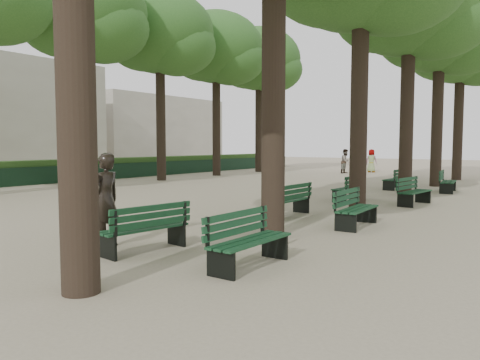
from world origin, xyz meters
The scene contains 22 objects.
ground centered at (0.00, 0.00, 0.00)m, with size 120.00×120.00×0.00m, color tan.
tree_central_4 centered at (1.50, 18.00, 7.65)m, with size 6.00×6.00×9.95m.
tree_central_5 centered at (1.50, 23.00, 7.65)m, with size 6.00×6.00×9.95m.
tree_far_2 centered at (-12.00, 8.00, 8.14)m, with size 6.00×6.00×10.45m.
tree_far_3 centered at (-12.00, 13.00, 8.14)m, with size 6.00×6.00×10.45m.
tree_far_4 centered at (-12.00, 18.00, 8.14)m, with size 6.00×6.00×10.45m.
tree_far_5 centered at (-12.00, 23.00, 8.14)m, with size 6.00×6.00×10.45m.
bench_left_0 centered at (0.37, 0.21, 0.27)m, with size 0.80×1.86×0.92m.
bench_left_1 centered at (0.37, 5.66, 0.27)m, with size 0.58×1.80×0.92m.
bench_left_2 centered at (0.37, 10.03, 0.27)m, with size 0.59×1.81×0.92m.
bench_left_3 centered at (0.37, 15.35, 0.27)m, with size 0.62×1.81×0.92m.
bench_right_0 centered at (2.63, 0.44, 0.27)m, with size 0.57×1.80×0.92m.
bench_right_1 centered at (2.63, 5.10, 0.27)m, with size 0.65×1.82×0.92m.
bench_right_2 centered at (2.63, 10.20, 0.27)m, with size 0.74×1.85×0.92m.
bench_right_3 centered at (2.63, 15.28, 0.27)m, with size 0.79×1.86×0.92m.
man_with_map centered at (-0.57, 0.07, 0.93)m, with size 0.64×0.77×1.86m.
pedestrian_d centered at (-4.98, 27.14, 0.84)m, with size 0.82×0.33×1.67m, color #262628.
pedestrian_a centered at (-6.02, 24.93, 0.85)m, with size 0.82×0.34×1.69m, color #262628.
pedestrian_e centered at (-11.47, 24.14, 0.82)m, with size 1.53×0.33×1.65m, color #262628.
fence centered at (-15.00, 11.00, 0.45)m, with size 0.08×42.00×0.90m, color black.
hedge centered at (-15.70, 11.00, 0.60)m, with size 1.20×42.00×1.20m, color #244819.
building_far centered at (-33.00, 30.00, 3.50)m, with size 12.00×16.00×7.00m, color #B7B2A3.
Camera 1 is at (6.91, -5.83, 2.03)m, focal length 35.00 mm.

